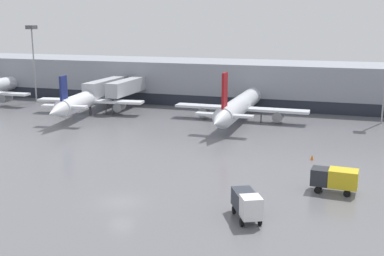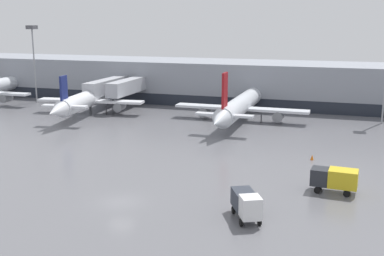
# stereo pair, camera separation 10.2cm
# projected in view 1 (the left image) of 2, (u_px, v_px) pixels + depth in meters

# --- Properties ---
(ground_plane) EXTENTS (320.00, 320.00, 0.00)m
(ground_plane) POSITION_uv_depth(u_px,v_px,m) (121.00, 202.00, 47.89)
(ground_plane) COLOR slate
(terminal_building) EXTENTS (160.00, 30.80, 9.00)m
(terminal_building) POSITION_uv_depth(u_px,v_px,m) (245.00, 83.00, 104.44)
(terminal_building) COLOR gray
(terminal_building) RESTS_ON ground_plane
(parked_jet_1) EXTENTS (21.06, 34.15, 8.65)m
(parked_jet_1) POSITION_uv_depth(u_px,v_px,m) (90.00, 98.00, 92.74)
(parked_jet_1) COLOR silver
(parked_jet_1) RESTS_ON ground_plane
(parked_jet_2) EXTENTS (24.22, 35.71, 9.89)m
(parked_jet_2) POSITION_uv_depth(u_px,v_px,m) (241.00, 105.00, 86.21)
(parked_jet_2) COLOR silver
(parked_jet_2) RESTS_ON ground_plane
(service_truck_0) EXTENTS (4.84, 2.41, 2.57)m
(service_truck_0) POSITION_uv_depth(u_px,v_px,m) (335.00, 178.00, 50.31)
(service_truck_0) COLOR gold
(service_truck_0) RESTS_ON ground_plane
(service_truck_3) EXTENTS (3.68, 4.93, 2.67)m
(service_truck_3) POSITION_uv_depth(u_px,v_px,m) (247.00, 203.00, 43.49)
(service_truck_3) COLOR #2D333D
(service_truck_3) RESTS_ON ground_plane
(traffic_cone_2) EXTENTS (0.42, 0.42, 0.72)m
(traffic_cone_2) POSITION_uv_depth(u_px,v_px,m) (312.00, 157.00, 62.38)
(traffic_cone_2) COLOR orange
(traffic_cone_2) RESTS_ON ground_plane
(apron_light_mast_0) EXTENTS (1.80, 1.80, 16.70)m
(apron_light_mast_0) POSITION_uv_depth(u_px,v_px,m) (32.00, 41.00, 103.15)
(apron_light_mast_0) COLOR gray
(apron_light_mast_0) RESTS_ON ground_plane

